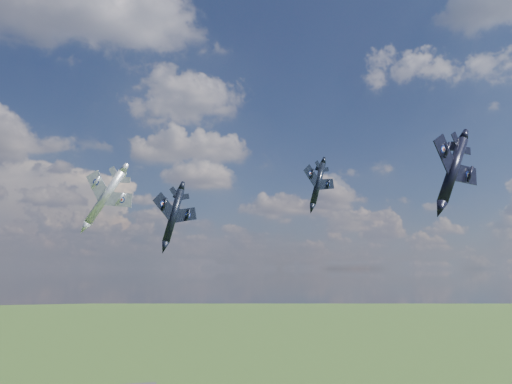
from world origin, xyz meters
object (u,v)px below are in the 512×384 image
object	(u,v)px
jet_lead_navy	(173,215)
jet_high_navy	(318,184)
jet_left_silver	(105,197)
jet_right_navy	(453,170)

from	to	relation	value
jet_lead_navy	jet_high_navy	bearing A→B (deg)	3.56
jet_left_silver	jet_lead_navy	bearing A→B (deg)	-13.95
jet_lead_navy	jet_right_navy	bearing A→B (deg)	-61.82
jet_right_navy	jet_high_navy	xyz separation A→B (m)	(-0.70, 45.10, 5.48)
jet_right_navy	jet_high_navy	world-z (taller)	jet_high_navy
jet_lead_navy	jet_left_silver	bearing A→B (deg)	118.03
jet_high_navy	jet_right_navy	bearing A→B (deg)	-109.06
jet_lead_navy	jet_left_silver	world-z (taller)	jet_left_silver
jet_right_navy	jet_high_navy	size ratio (longest dim) A/B	1.07
jet_lead_navy	jet_high_navy	distance (m)	40.11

